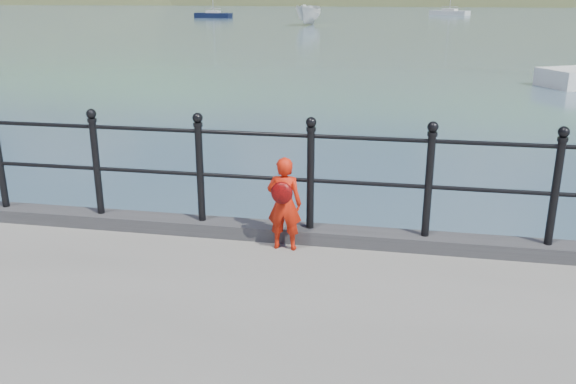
% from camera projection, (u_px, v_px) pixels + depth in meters
% --- Properties ---
extents(ground, '(600.00, 600.00, 0.00)m').
position_uv_depth(ground, '(260.00, 311.00, 7.10)').
color(ground, '#2D4251').
rests_on(ground, ground).
extents(kerb, '(60.00, 0.30, 0.15)m').
position_uv_depth(kerb, '(255.00, 230.00, 6.62)').
color(kerb, '#28282B').
rests_on(kerb, quay).
extents(railing, '(18.11, 0.11, 1.20)m').
position_uv_depth(railing, '(254.00, 164.00, 6.39)').
color(railing, black).
rests_on(railing, kerb).
extents(far_shore, '(830.00, 200.00, 156.00)m').
position_uv_depth(far_shore, '(504.00, 64.00, 230.76)').
color(far_shore, '#333A21').
rests_on(far_shore, ground).
extents(child, '(0.36, 0.30, 0.98)m').
position_uv_depth(child, '(284.00, 203.00, 6.19)').
color(child, red).
rests_on(child, quay).
extents(launch_white, '(2.71, 6.00, 2.25)m').
position_uv_depth(launch_white, '(309.00, 15.00, 66.52)').
color(launch_white, silver).
rests_on(launch_white, ground).
extents(sailboat_left, '(5.40, 2.37, 7.54)m').
position_uv_depth(sailboat_left, '(213.00, 16.00, 85.09)').
color(sailboat_left, black).
rests_on(sailboat_left, ground).
extents(sailboat_deep, '(6.25, 4.89, 9.19)m').
position_uv_depth(sailboat_deep, '(449.00, 13.00, 95.48)').
color(sailboat_deep, silver).
rests_on(sailboat_deep, ground).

